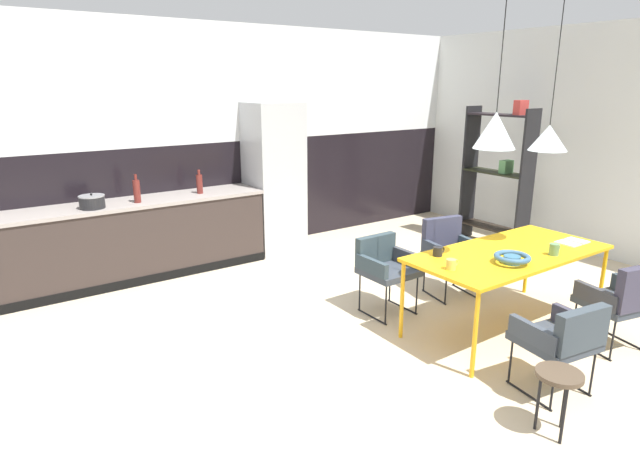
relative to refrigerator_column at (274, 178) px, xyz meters
The scene contains 22 objects.
ground_plane 3.19m from the refrigerator_column, 95.36° to the right, with size 9.61×9.61×0.00m, color #C7B494.
back_wall_splashback_dark 0.52m from the refrigerator_column, 128.23° to the left, with size 7.39×0.12×1.45m, color black.
back_wall_panel_upper 1.29m from the refrigerator_column, 128.23° to the left, with size 7.39×0.12×1.45m, color silver.
kitchen_counter 2.15m from the refrigerator_column, behind, with size 3.51×0.63×0.90m.
refrigerator_column is the anchor object (origin of this frame).
dining_table 3.30m from the refrigerator_column, 80.54° to the right, with size 1.89×0.87×0.74m.
armchair_near_window 2.51m from the refrigerator_column, 72.50° to the right, with size 0.56×0.55×0.80m.
armchair_far_side 4.19m from the refrigerator_column, 76.48° to the right, with size 0.57×0.56×0.79m.
armchair_head_of_table 2.37m from the refrigerator_column, 92.86° to the right, with size 0.49×0.47×0.74m.
armchair_by_stool 4.17m from the refrigerator_column, 90.61° to the right, with size 0.55×0.53×0.72m.
fruit_bowl 3.46m from the refrigerator_column, 85.40° to the right, with size 0.30×0.30×0.08m.
open_book 3.64m from the refrigerator_column, 69.92° to the right, with size 0.29×0.20×0.02m.
mug_white_ceramic 3.27m from the refrigerator_column, 94.28° to the right, with size 0.12×0.08×0.09m.
mug_tall_blue 3.61m from the refrigerator_column, 77.69° to the right, with size 0.13×0.08×0.10m.
mug_dark_espresso 2.97m from the refrigerator_column, 91.49° to the right, with size 0.12×0.08×0.08m.
cooking_pot 2.28m from the refrigerator_column, behind, with size 0.26×0.26×0.16m.
bottle_vinegar_dark 1.80m from the refrigerator_column, behind, with size 0.08×0.08×0.32m.
bottle_oil_tall 1.04m from the refrigerator_column, behind, with size 0.07×0.07×0.29m.
side_stool 4.43m from the refrigerator_column, 96.12° to the right, with size 0.29×0.29×0.44m.
open_shelf_unit 3.00m from the refrigerator_column, 31.15° to the right, with size 0.30×0.95×1.97m.
pendant_lamp_over_table_near 3.37m from the refrigerator_column, 87.15° to the right, with size 0.33×0.33×1.17m.
pendant_lamp_over_table_far 3.46m from the refrigerator_column, 74.25° to the right, with size 0.33×0.33×1.24m.
Camera 1 is at (-3.06, -2.87, 2.18)m, focal length 29.27 mm.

